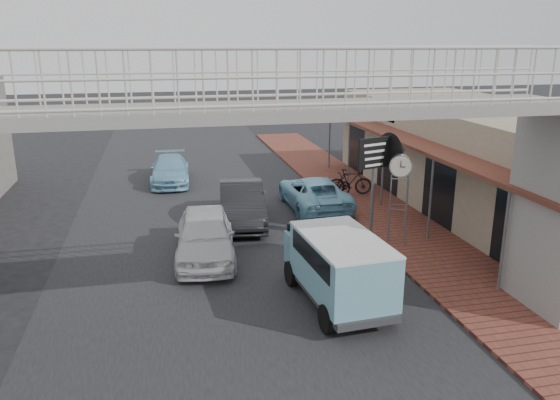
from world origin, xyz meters
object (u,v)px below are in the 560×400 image
motorcycle_near (333,187)px  street_clock (400,170)px  white_hatchback (205,235)px  dark_sedan (242,203)px  angkot_van (339,261)px  arrow_sign (395,152)px  angkot_far (170,170)px  motorcycle_far (350,182)px  angkot_curb (314,193)px

motorcycle_near → street_clock: size_ratio=0.64×
white_hatchback → dark_sedan: 3.53m
angkot_van → arrow_sign: size_ratio=1.14×
white_hatchback → angkot_far: 9.77m
angkot_far → street_clock: size_ratio=1.45×
white_hatchback → street_clock: bearing=2.4°
motorcycle_near → dark_sedan: bearing=94.3°
street_clock → motorcycle_near: bearing=118.0°
motorcycle_far → street_clock: size_ratio=0.64×
white_hatchback → motorcycle_far: bearing=44.9°
angkot_curb → angkot_van: size_ratio=1.18×
motorcycle_near → street_clock: (0.40, -5.51, 1.94)m
white_hatchback → motorcycle_near: size_ratio=2.32×
dark_sedan → motorcycle_near: (4.18, 2.09, -0.14)m
white_hatchback → dark_sedan: (1.62, 3.14, -0.01)m
street_clock → arrow_sign: bearing=99.1°
angkot_far → dark_sedan: bearing=-67.4°
motorcycle_near → arrow_sign: bearing=167.2°
angkot_curb → street_clock: street_clock is taller
angkot_van → motorcycle_far: angkot_van is taller
white_hatchback → arrow_sign: bearing=13.1°
white_hatchback → angkot_curb: (4.70, 4.30, -0.10)m
white_hatchback → motorcycle_near: (5.80, 5.23, -0.15)m
angkot_curb → motorcycle_far: (1.98, 1.29, 0.02)m
white_hatchback → street_clock: (6.20, -0.28, 1.79)m
white_hatchback → dark_sedan: white_hatchback is taller
street_clock → angkot_van: bearing=-108.1°
angkot_far → motorcycle_far: bearing=-26.6°
angkot_far → angkot_curb: bearing=-42.2°
white_hatchback → motorcycle_far: (6.68, 5.58, -0.09)m
arrow_sign → white_hatchback: bearing=170.1°
white_hatchback → angkot_van: 4.88m
angkot_van → angkot_curb: bearing=73.9°
motorcycle_far → street_clock: bearing=-175.4°
motorcycle_near → street_clock: 5.85m
dark_sedan → arrow_sign: (4.90, -2.21, 2.15)m
white_hatchback → arrow_sign: size_ratio=1.27×
angkot_curb → motorcycle_far: 2.36m
angkot_curb → dark_sedan: bearing=20.5°
angkot_curb → motorcycle_near: size_ratio=2.45×
angkot_far → motorcycle_far: angkot_far is taller
motorcycle_near → angkot_van: bearing=140.6°
white_hatchback → dark_sedan: bearing=67.7°
angkot_far → angkot_van: angkot_van is taller
motorcycle_near → angkot_far: bearing=33.4°
angkot_van → dark_sedan: bearing=96.9°
arrow_sign → angkot_far: bearing=111.7°
motorcycle_far → street_clock: street_clock is taller
angkot_far → arrow_sign: 11.67m
angkot_van → arrow_sign: (3.51, 4.75, 1.70)m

